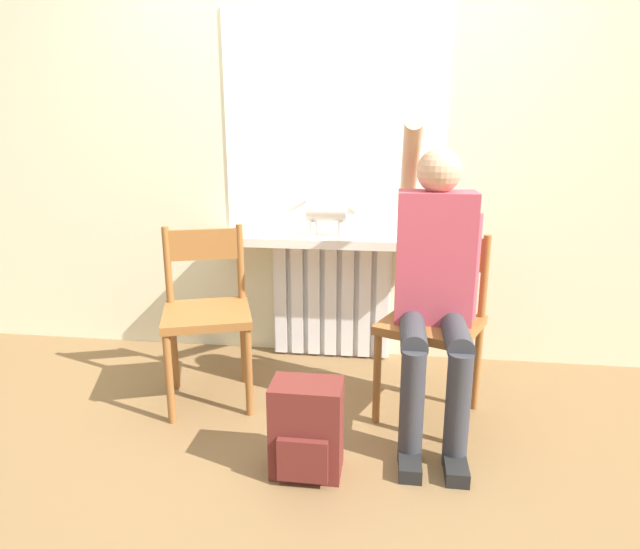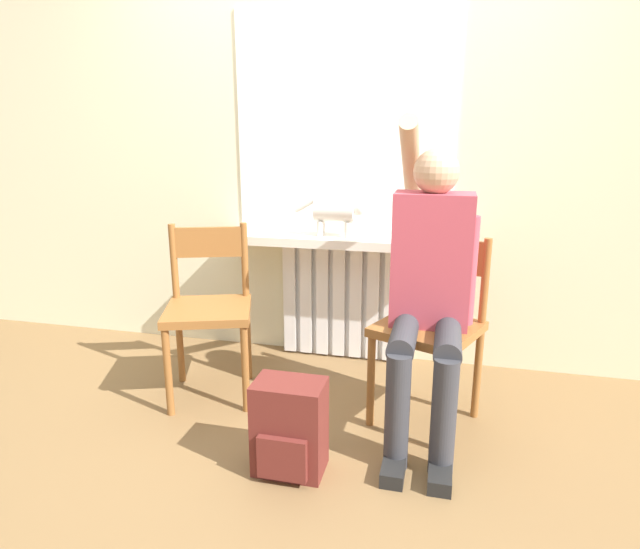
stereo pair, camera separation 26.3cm
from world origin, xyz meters
TOP-DOWN VIEW (x-y plane):
  - ground_plane at (0.00, 0.00)m, footprint 12.00×12.00m
  - wall_with_window at (0.00, 1.23)m, footprint 7.00×0.06m
  - radiator at (-0.00, 1.15)m, footprint 0.70×0.08m
  - windowsill at (0.00, 1.06)m, footprint 1.29×0.27m
  - window_glass at (0.00, 1.20)m, footprint 1.24×0.01m
  - chair_left at (-0.55, 0.53)m, footprint 0.53×0.53m
  - chair_right at (0.55, 0.53)m, footprint 0.54×0.54m
  - person at (0.54, 0.43)m, footprint 0.36×0.96m
  - cat at (-0.00, 1.06)m, footprint 0.42×0.12m
  - backpack at (0.04, -0.02)m, footprint 0.28×0.21m

SIDE VIEW (x-z plane):
  - ground_plane at x=0.00m, z-range 0.00..0.00m
  - backpack at x=0.04m, z-range 0.00..0.38m
  - radiator at x=0.00m, z-range 0.00..0.71m
  - chair_left at x=-0.55m, z-range 0.03..0.90m
  - chair_right at x=0.55m, z-range 0.03..0.90m
  - person at x=0.54m, z-range 0.01..1.40m
  - windowsill at x=0.00m, z-range 0.71..0.76m
  - cat at x=0.00m, z-range 0.78..1.01m
  - wall_with_window at x=0.00m, z-range 0.00..2.70m
  - window_glass at x=0.00m, z-range 0.76..1.98m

